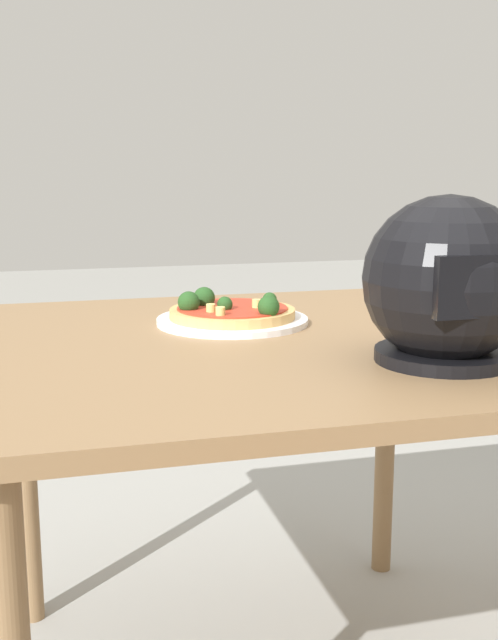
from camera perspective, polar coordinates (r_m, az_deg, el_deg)
name	(u,v)px	position (r m, az deg, el deg)	size (l,w,h in m)	color
dining_table	(267,384)	(1.43, 1.33, -4.74)	(1.02, 0.99, 0.75)	olive
pizza_plate	(232,321)	(1.53, -1.23, -0.04)	(0.30, 0.30, 0.01)	white
pizza	(231,311)	(1.52, -1.36, 0.70)	(0.25, 0.25, 0.06)	tan
motorcycle_helmet	(447,283)	(1.24, 14.35, 2.63)	(0.26, 0.26, 0.26)	black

